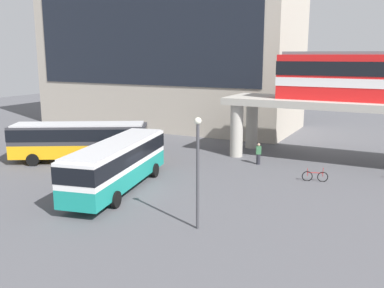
{
  "coord_description": "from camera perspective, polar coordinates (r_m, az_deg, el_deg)",
  "views": [
    {
      "loc": [
        15.83,
        -21.7,
        8.73
      ],
      "look_at": [
        1.66,
        5.94,
        2.2
      ],
      "focal_mm": 39.85,
      "sensor_mm": 36.0,
      "label": 1
    }
  ],
  "objects": [
    {
      "name": "ground_plane",
      "position": [
        36.49,
        0.59,
        -1.97
      ],
      "size": [
        120.0,
        120.0,
        0.0
      ],
      "primitive_type": "plane",
      "color": "#515156"
    },
    {
      "name": "pedestrian_by_bike_rack",
      "position": [
        34.87,
        8.88,
        -1.39
      ],
      "size": [
        0.48,
        0.42,
        1.74
      ],
      "color": "#26262D",
      "rests_on": "ground_plane"
    },
    {
      "name": "bus_main",
      "position": [
        28.05,
        -9.91,
        -2.21
      ],
      "size": [
        4.78,
        11.33,
        3.22
      ],
      "color": "teal",
      "rests_on": "ground_plane"
    },
    {
      "name": "lamp_post",
      "position": [
        21.14,
        0.78,
        -2.64
      ],
      "size": [
        0.36,
        0.36,
        5.75
      ],
      "color": "#3F3F44",
      "rests_on": "ground_plane"
    },
    {
      "name": "bus_secondary",
      "position": [
        36.26,
        -14.82,
        0.76
      ],
      "size": [
        10.84,
        7.69,
        3.22
      ],
      "color": "orange",
      "rests_on": "ground_plane"
    },
    {
      "name": "station_building",
      "position": [
        53.97,
        -3.35,
        13.19
      ],
      "size": [
        31.71,
        12.13,
        19.98
      ],
      "color": "#B2A899",
      "rests_on": "ground_plane"
    },
    {
      "name": "bicycle_red",
      "position": [
        31.19,
        16.13,
        -4.18
      ],
      "size": [
        1.73,
        0.58,
        1.04
      ],
      "color": "black",
      "rests_on": "ground_plane"
    }
  ]
}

